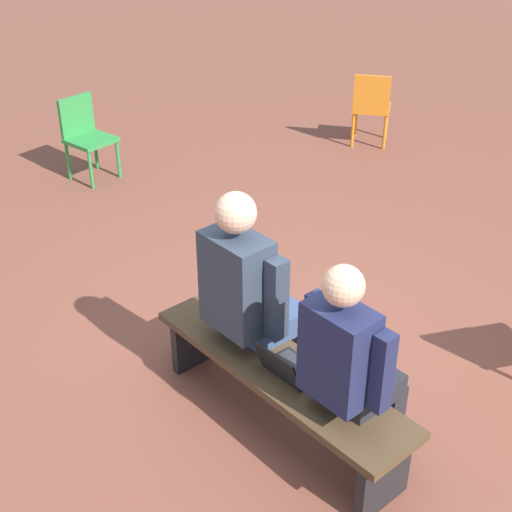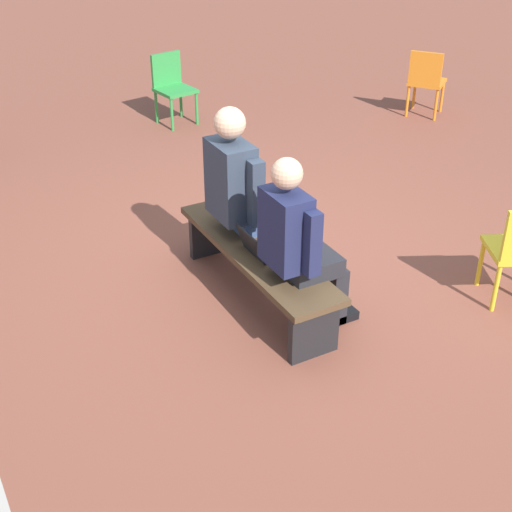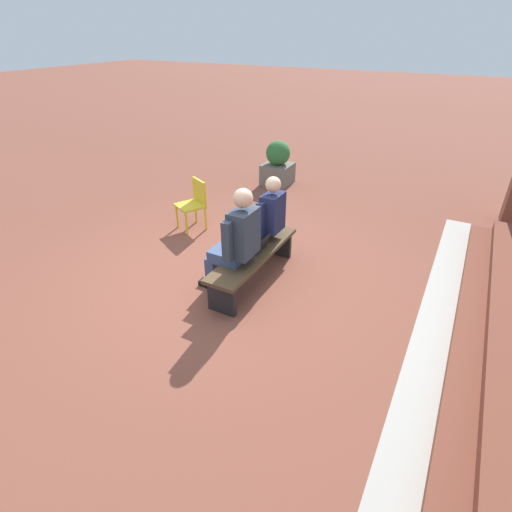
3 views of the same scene
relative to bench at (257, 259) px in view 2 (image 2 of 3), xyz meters
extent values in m
plane|color=brown|center=(0.27, -0.33, -0.35)|extent=(60.00, 60.00, 0.00)
cube|color=#4C3823|center=(0.00, 0.00, 0.07)|extent=(1.80, 0.44, 0.05)
cube|color=black|center=(-0.80, 0.00, -0.15)|extent=(0.06, 0.37, 0.40)
cube|color=black|center=(0.80, 0.00, -0.15)|extent=(0.06, 0.37, 0.40)
cube|color=#232328|center=(-0.47, -0.17, 0.15)|extent=(0.32, 0.38, 0.13)
cube|color=#232328|center=(-0.55, -0.36, -0.13)|extent=(0.11, 0.11, 0.45)
cube|color=black|center=(-0.55, -0.42, -0.32)|extent=(0.11, 0.23, 0.07)
cube|color=#232328|center=(-0.38, -0.36, -0.13)|extent=(0.11, 0.11, 0.45)
cube|color=black|center=(-0.38, -0.42, -0.32)|extent=(0.11, 0.23, 0.07)
cube|color=#1E2347|center=(-0.47, 0.04, 0.49)|extent=(0.36, 0.23, 0.53)
cube|color=navy|center=(-0.47, -0.08, 0.45)|extent=(0.05, 0.01, 0.32)
cube|color=#1E2347|center=(-0.70, -0.03, 0.47)|extent=(0.09, 0.10, 0.45)
cube|color=#1E2347|center=(-0.24, -0.03, 0.47)|extent=(0.09, 0.10, 0.45)
sphere|color=#DBAD89|center=(-0.47, 0.04, 0.89)|extent=(0.21, 0.21, 0.21)
cube|color=#384C75|center=(0.32, -0.19, 0.16)|extent=(0.36, 0.42, 0.15)
cube|color=#384C75|center=(0.23, -0.40, -0.13)|extent=(0.12, 0.13, 0.45)
cube|color=black|center=(0.23, -0.47, -0.32)|extent=(0.12, 0.25, 0.07)
cube|color=#384C75|center=(0.42, -0.40, -0.13)|extent=(0.12, 0.13, 0.45)
cube|color=black|center=(0.42, -0.47, -0.32)|extent=(0.12, 0.25, 0.07)
cube|color=#2D3847|center=(0.32, 0.04, 0.53)|extent=(0.40, 0.25, 0.59)
cube|color=#2D3847|center=(0.07, -0.03, 0.51)|extent=(0.10, 0.11, 0.50)
cube|color=#2D3847|center=(0.58, -0.03, 0.51)|extent=(0.10, 0.11, 0.50)
sphere|color=#DBAD89|center=(0.32, 0.04, 0.97)|extent=(0.23, 0.23, 0.23)
cube|color=black|center=(-0.08, -0.04, 0.11)|extent=(0.32, 0.22, 0.02)
cube|color=#2D2D33|center=(-0.08, -0.05, 0.12)|extent=(0.29, 0.15, 0.00)
cube|color=black|center=(-0.08, 0.10, 0.21)|extent=(0.32, 0.07, 0.19)
cube|color=#33519E|center=(-0.08, 0.09, 0.21)|extent=(0.28, 0.06, 0.17)
cylinder|color=gold|center=(-0.67, -1.64, -0.15)|extent=(0.04, 0.04, 0.40)
cylinder|color=gold|center=(-1.00, -1.48, -0.15)|extent=(0.04, 0.04, 0.40)
cube|color=orange|center=(2.70, -3.96, 0.07)|extent=(0.59, 0.59, 0.04)
cube|color=orange|center=(2.59, -3.80, 0.29)|extent=(0.34, 0.27, 0.40)
cylinder|color=orange|center=(2.67, -4.21, -0.15)|extent=(0.04, 0.04, 0.40)
cylinder|color=orange|center=(2.95, -3.99, -0.15)|extent=(0.04, 0.04, 0.40)
cylinder|color=orange|center=(2.45, -3.92, -0.15)|extent=(0.04, 0.04, 0.40)
cylinder|color=orange|center=(2.74, -3.70, -0.15)|extent=(0.04, 0.04, 0.40)
cube|color=#2D893D|center=(3.92, -1.03, 0.07)|extent=(0.48, 0.48, 0.04)
cube|color=#2D893D|center=(4.11, -1.00, 0.29)|extent=(0.10, 0.40, 0.40)
cylinder|color=#2D893D|center=(3.71, -0.88, -0.15)|extent=(0.04, 0.04, 0.40)
cylinder|color=#2D893D|center=(3.77, -1.24, -0.15)|extent=(0.04, 0.04, 0.40)
cylinder|color=#2D893D|center=(4.07, -0.83, -0.15)|extent=(0.04, 0.04, 0.40)
cylinder|color=#2D893D|center=(4.12, -1.18, -0.15)|extent=(0.04, 0.04, 0.40)
camera|label=1|loc=(-2.32, 2.22, 2.72)|focal=50.00mm
camera|label=2|loc=(-4.02, 2.22, 2.73)|focal=50.00mm
camera|label=3|loc=(4.02, 2.22, 2.70)|focal=28.00mm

